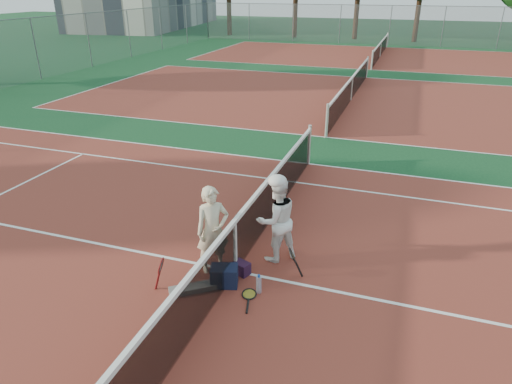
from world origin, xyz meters
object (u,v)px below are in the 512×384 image
water_bottle (259,285)px  player_a (213,230)px  racket_red (162,274)px  sports_bag_purple (242,268)px  racket_spare (249,294)px  racket_black_held (292,263)px  net_main (235,246)px  player_b (277,220)px  sports_bag_navy (224,276)px

water_bottle → player_a: bearing=158.4°
racket_red → sports_bag_purple: 1.35m
racket_spare → sports_bag_purple: size_ratio=2.16×
sports_bag_purple → player_a: bearing=-176.7°
player_a → racket_red: player_a is taller
racket_black_held → water_bottle: (-0.39, -0.58, -0.13)m
player_a → racket_black_held: (1.33, 0.20, -0.50)m
net_main → racket_black_held: bearing=9.1°
sports_bag_purple → racket_red: bearing=-141.5°
racket_spare → net_main: bearing=24.4°
player_a → player_b: 1.14m
player_b → sports_bag_navy: (-0.56, -1.06, -0.60)m
racket_red → player_b: bearing=31.7°
sports_bag_navy → net_main: bearing=84.6°
racket_red → water_bottle: size_ratio=1.95×
player_b → racket_black_held: player_b is taller
sports_bag_purple → racket_spare: bearing=-57.7°
player_a → racket_red: 1.09m
racket_spare → racket_red: bearing=88.2°
net_main → water_bottle: size_ratio=36.60×
racket_red → racket_black_held: size_ratio=1.04×
sports_bag_navy → sports_bag_purple: 0.42m
player_a → racket_spare: 1.22m
racket_spare → sports_bag_purple: bearing=17.3°
water_bottle → racket_black_held: bearing=55.8°
racket_spare → player_a: bearing=44.5°
sports_bag_purple → net_main: bearing=168.2°
player_a → sports_bag_navy: bearing=-87.5°
racket_spare → racket_black_held: bearing=-51.9°
player_a → racket_black_held: bearing=-32.1°
player_b → racket_spare: player_b is taller
sports_bag_navy → sports_bag_purple: bearing=68.2°
sports_bag_navy → water_bottle: size_ratio=1.46×
player_b → water_bottle: size_ratio=5.18×
sports_bag_navy → player_a: bearing=133.3°
player_a → water_bottle: player_a is taller
net_main → racket_red: bearing=-137.4°
racket_spare → water_bottle: bearing=-63.4°
sports_bag_purple → racket_black_held: bearing=11.9°
net_main → player_b: size_ratio=7.07×
racket_black_held → sports_bag_purple: 0.87m
racket_black_held → player_a: bearing=-15.6°
net_main → player_a: player_a is taller
net_main → racket_red: size_ratio=18.75×
net_main → water_bottle: net_main is taller
water_bottle → player_b: bearing=92.0°
player_b → racket_red: size_ratio=2.65×
net_main → player_b: player_b is taller
player_b → water_bottle: 1.24m
racket_spare → sports_bag_navy: size_ratio=1.37×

